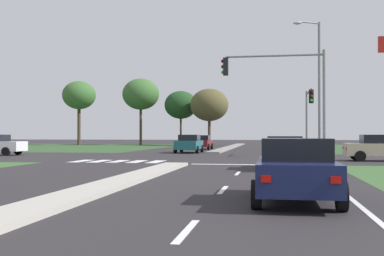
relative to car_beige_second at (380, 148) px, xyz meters
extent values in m
plane|color=#282628|center=(-11.29, 2.20, -0.81)|extent=(200.00, 200.00, 0.00)
cube|color=#2D4C28|center=(-36.79, 26.70, -0.80)|extent=(35.00, 35.00, 0.01)
cube|color=#ADA89E|center=(-11.29, -16.80, -0.74)|extent=(1.20, 22.00, 0.14)
cube|color=gray|center=(-11.29, 27.20, -0.74)|extent=(1.20, 36.00, 0.14)
cube|color=silver|center=(-7.79, -22.46, -0.80)|extent=(0.14, 2.00, 0.01)
cube|color=silver|center=(-7.79, -16.46, -0.80)|extent=(0.14, 2.00, 0.01)
cube|color=silver|center=(-7.79, -10.46, -0.80)|extent=(0.14, 2.00, 0.01)
cube|color=silver|center=(-4.44, -15.80, -0.80)|extent=(0.14, 24.00, 0.01)
cube|color=silver|center=(-7.49, -4.80, -0.80)|extent=(6.40, 0.50, 0.01)
cube|color=silver|center=(-17.69, -3.00, -0.80)|extent=(0.70, 2.80, 0.01)
cube|color=silver|center=(-16.54, -3.00, -0.80)|extent=(0.70, 2.80, 0.01)
cube|color=silver|center=(-15.39, -3.00, -0.80)|extent=(0.70, 2.80, 0.01)
cube|color=silver|center=(-14.24, -3.00, -0.80)|extent=(0.70, 2.80, 0.01)
cube|color=silver|center=(-13.09, -3.00, -0.80)|extent=(0.70, 2.80, 0.01)
cylinder|color=black|center=(-25.98, 4.48, -0.49)|extent=(0.64, 0.22, 0.64)
cylinder|color=black|center=(-25.98, 2.72, -0.49)|extent=(0.64, 0.22, 0.64)
cube|color=#BCAD8E|center=(0.03, 0.00, -0.11)|extent=(4.16, 1.76, 0.74)
cube|color=black|center=(-0.12, 0.00, 0.52)|extent=(1.91, 1.55, 0.52)
cube|color=red|center=(-2.07, 0.67, -0.04)|extent=(0.04, 0.20, 0.14)
cube|color=red|center=(-2.07, -0.67, -0.04)|extent=(0.04, 0.20, 0.14)
cylinder|color=black|center=(-1.30, 0.88, -0.49)|extent=(0.64, 0.22, 0.64)
cylinder|color=black|center=(-1.30, -0.88, -0.49)|extent=(0.64, 0.22, 0.64)
cube|color=#B7B7BC|center=(-5.84, -7.73, -0.15)|extent=(1.73, 4.22, 0.68)
cube|color=black|center=(-5.84, -7.88, 0.46)|extent=(1.52, 1.94, 0.52)
cube|color=red|center=(-6.50, -9.86, -0.08)|extent=(0.20, 0.04, 0.14)
cube|color=red|center=(-5.18, -9.86, -0.08)|extent=(0.20, 0.04, 0.14)
cylinder|color=black|center=(-6.70, -6.38, -0.49)|extent=(0.22, 0.64, 0.64)
cylinder|color=black|center=(-4.97, -6.38, -0.49)|extent=(0.22, 0.64, 0.64)
cylinder|color=black|center=(-6.70, -9.08, -0.49)|extent=(0.22, 0.64, 0.64)
cylinder|color=black|center=(-4.97, -9.08, -0.49)|extent=(0.22, 0.64, 0.64)
cube|color=maroon|center=(-13.71, 19.66, -0.16)|extent=(1.77, 4.33, 0.65)
cube|color=black|center=(-13.71, 19.81, 0.43)|extent=(1.56, 1.99, 0.52)
cube|color=red|center=(-13.03, 21.84, -0.09)|extent=(0.20, 0.04, 0.14)
cube|color=red|center=(-14.38, 21.84, -0.09)|extent=(0.20, 0.04, 0.14)
cylinder|color=black|center=(-12.82, 18.27, -0.49)|extent=(0.22, 0.64, 0.64)
cylinder|color=black|center=(-14.59, 18.27, -0.49)|extent=(0.22, 0.64, 0.64)
cylinder|color=black|center=(-12.82, 21.04, -0.49)|extent=(0.22, 0.64, 0.64)
cylinder|color=black|center=(-14.59, 21.04, -0.49)|extent=(0.22, 0.64, 0.64)
cube|color=#161E47|center=(-5.83, -18.56, -0.14)|extent=(1.77, 4.21, 0.68)
cube|color=black|center=(-5.83, -18.71, 0.46)|extent=(1.56, 1.94, 0.52)
cube|color=red|center=(-6.51, -20.68, -0.08)|extent=(0.20, 0.04, 0.14)
cube|color=red|center=(-5.16, -20.68, -0.08)|extent=(0.20, 0.04, 0.14)
cylinder|color=black|center=(-6.72, -17.21, -0.49)|extent=(0.22, 0.64, 0.64)
cylinder|color=black|center=(-4.95, -17.21, -0.49)|extent=(0.22, 0.64, 0.64)
cylinder|color=black|center=(-6.72, -19.90, -0.49)|extent=(0.22, 0.64, 0.64)
cylinder|color=black|center=(-4.95, -19.90, -0.49)|extent=(0.22, 0.64, 0.64)
cube|color=#19565B|center=(-13.48, 10.54, -0.12)|extent=(1.85, 4.26, 0.72)
cube|color=black|center=(-13.48, 10.69, 0.50)|extent=(1.63, 1.96, 0.52)
cube|color=red|center=(-12.77, 12.69, -0.05)|extent=(0.20, 0.04, 0.14)
cube|color=red|center=(-14.18, 12.69, -0.05)|extent=(0.20, 0.04, 0.14)
cylinder|color=black|center=(-12.55, 9.18, -0.49)|extent=(0.22, 0.64, 0.64)
cylinder|color=black|center=(-14.40, 9.18, -0.49)|extent=(0.22, 0.64, 0.64)
cylinder|color=black|center=(-12.55, 11.90, -0.49)|extent=(0.22, 0.64, 0.64)
cylinder|color=black|center=(-14.40, 11.90, -0.49)|extent=(0.22, 0.64, 0.64)
cylinder|color=gray|center=(-3.69, 8.80, 1.71)|extent=(0.18, 0.18, 5.03)
cylinder|color=gray|center=(-3.69, 6.54, 3.98)|extent=(0.12, 4.52, 0.12)
cube|color=black|center=(-3.69, 4.28, 3.45)|extent=(0.32, 0.26, 0.95)
sphere|color=#360503|center=(-3.69, 4.12, 3.75)|extent=(0.20, 0.20, 0.20)
sphere|color=#3A2405|center=(-3.69, 4.12, 3.45)|extent=(0.20, 0.20, 0.20)
sphere|color=green|center=(-3.69, 4.12, 3.15)|extent=(0.20, 0.20, 0.20)
cylinder|color=gray|center=(-3.69, -4.40, 2.22)|extent=(0.18, 0.18, 6.05)
cylinder|color=gray|center=(-6.28, -4.40, 4.99)|extent=(5.17, 0.12, 0.12)
cube|color=black|center=(-8.87, -4.40, 4.47)|extent=(0.26, 0.32, 0.95)
sphere|color=#360503|center=(-9.03, -4.40, 4.77)|extent=(0.20, 0.20, 0.20)
sphere|color=#3A2405|center=(-9.03, -4.40, 4.47)|extent=(0.20, 0.20, 0.20)
sphere|color=green|center=(-9.03, -4.40, 4.17)|extent=(0.20, 0.20, 0.20)
cylinder|color=gray|center=(-3.29, 2.51, 3.73)|extent=(0.20, 0.20, 9.07)
cylinder|color=gray|center=(-4.02, 2.09, 8.16)|extent=(1.52, 0.94, 0.10)
ellipsoid|color=#B2B2A8|center=(-4.76, 1.66, 8.06)|extent=(0.56, 0.28, 0.20)
torus|color=yellow|center=(4.52, 20.03, 9.73)|extent=(0.96, 0.16, 0.96)
cylinder|color=#423323|center=(-34.28, 36.25, 2.18)|extent=(0.47, 0.47, 5.97)
ellipsoid|color=#38602D|center=(-34.28, 36.25, 6.50)|extent=(4.84, 4.84, 4.11)
cylinder|color=#423323|center=(-25.68, 38.83, 2.22)|extent=(0.37, 0.37, 6.05)
ellipsoid|color=#38602D|center=(-25.68, 38.83, 6.74)|extent=(5.44, 5.44, 4.63)
cylinder|color=#423323|center=(-19.62, 38.87, 1.47)|extent=(0.29, 0.29, 4.56)
ellipsoid|color=#1E421E|center=(-19.62, 38.87, 5.07)|extent=(4.80, 4.80, 4.08)
cylinder|color=#423323|center=(-15.02, 35.85, 1.29)|extent=(0.39, 0.39, 4.20)
ellipsoid|color=#4C4728|center=(-15.02, 35.85, 4.85)|extent=(5.30, 5.30, 4.50)
camera|label=1|loc=(-6.37, -30.39, 0.82)|focal=45.13mm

